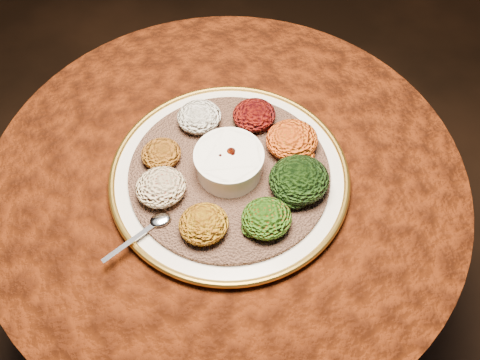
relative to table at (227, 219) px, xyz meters
name	(u,v)px	position (x,y,z in m)	size (l,w,h in m)	color
table	(227,219)	(0.00, 0.00, 0.00)	(0.96, 0.96, 0.73)	black
platter	(229,176)	(0.00, -0.01, 0.19)	(0.50, 0.50, 0.02)	silver
injera	(229,173)	(0.00, -0.01, 0.20)	(0.39, 0.39, 0.01)	#895B44
stew_bowl	(229,162)	(0.00, -0.01, 0.24)	(0.13, 0.13, 0.05)	white
spoon	(156,223)	(-0.16, -0.07, 0.21)	(0.14, 0.06, 0.01)	silver
portion_ayib	(199,117)	(-0.01, 0.12, 0.23)	(0.09, 0.09, 0.04)	white
portion_kitfo	(254,115)	(0.10, 0.08, 0.23)	(0.09, 0.08, 0.04)	black
portion_tikil	(292,140)	(0.14, -0.01, 0.23)	(0.10, 0.10, 0.05)	#A97A0E
portion_gomen	(299,180)	(0.11, -0.10, 0.24)	(0.11, 0.11, 0.05)	black
portion_mixveg	(267,218)	(0.02, -0.15, 0.23)	(0.09, 0.09, 0.04)	#9B260A
portion_kik	(204,224)	(-0.09, -0.12, 0.23)	(0.09, 0.09, 0.04)	#A46D0E
portion_timatim	(161,187)	(-0.13, -0.02, 0.23)	(0.09, 0.09, 0.05)	maroon
portion_shiro	(161,154)	(-0.11, 0.06, 0.23)	(0.08, 0.07, 0.04)	brown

